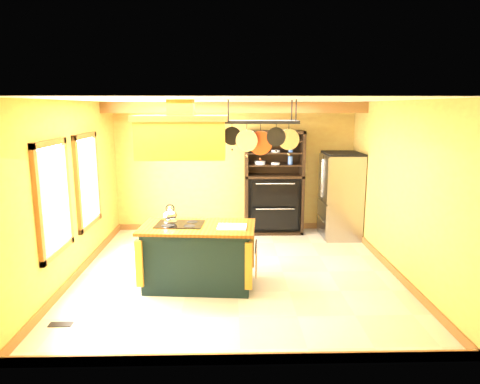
{
  "coord_description": "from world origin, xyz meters",
  "views": [
    {
      "loc": [
        -0.11,
        -6.46,
        2.6
      ],
      "look_at": [
        0.06,
        0.3,
        1.25
      ],
      "focal_mm": 32.0,
      "sensor_mm": 36.0,
      "label": 1
    }
  ],
  "objects_px": {
    "range_hood": "(182,135)",
    "hutch": "(273,193)",
    "refrigerator": "(340,197)",
    "kitchen_island": "(198,255)",
    "pot_rack": "(261,129)"
  },
  "relations": [
    {
      "from": "pot_rack",
      "to": "range_hood",
      "type": "bearing_deg",
      "value": -179.4
    },
    {
      "from": "range_hood",
      "to": "refrigerator",
      "type": "height_order",
      "value": "range_hood"
    },
    {
      "from": "kitchen_island",
      "to": "range_hood",
      "type": "relative_size",
      "value": 1.34
    },
    {
      "from": "pot_rack",
      "to": "refrigerator",
      "type": "bearing_deg",
      "value": 53.18
    },
    {
      "from": "kitchen_island",
      "to": "hutch",
      "type": "height_order",
      "value": "hutch"
    },
    {
      "from": "range_hood",
      "to": "hutch",
      "type": "xyz_separation_m",
      "value": [
        1.58,
        2.76,
        -1.39
      ]
    },
    {
      "from": "range_hood",
      "to": "hutch",
      "type": "height_order",
      "value": "range_hood"
    },
    {
      "from": "kitchen_island",
      "to": "hutch",
      "type": "distance_m",
      "value": 3.11
    },
    {
      "from": "range_hood",
      "to": "refrigerator",
      "type": "xyz_separation_m",
      "value": [
        2.89,
        2.39,
        -1.41
      ]
    },
    {
      "from": "kitchen_island",
      "to": "pot_rack",
      "type": "relative_size",
      "value": 1.58
    },
    {
      "from": "kitchen_island",
      "to": "range_hood",
      "type": "distance_m",
      "value": 1.77
    },
    {
      "from": "kitchen_island",
      "to": "range_hood",
      "type": "bearing_deg",
      "value": -174.83
    },
    {
      "from": "pot_rack",
      "to": "hutch",
      "type": "distance_m",
      "value": 3.15
    },
    {
      "from": "range_hood",
      "to": "pot_rack",
      "type": "bearing_deg",
      "value": 0.6
    },
    {
      "from": "range_hood",
      "to": "hutch",
      "type": "distance_m",
      "value": 3.47
    }
  ]
}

